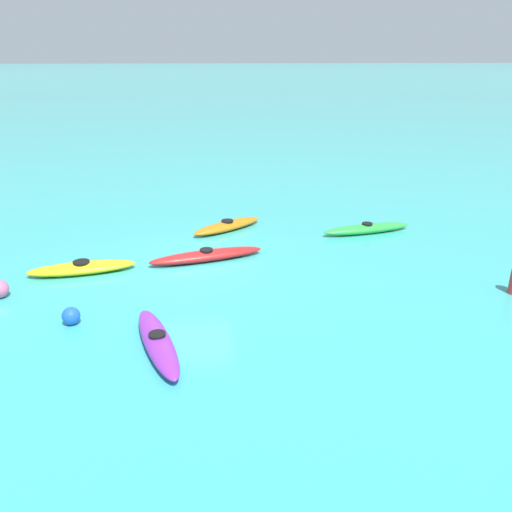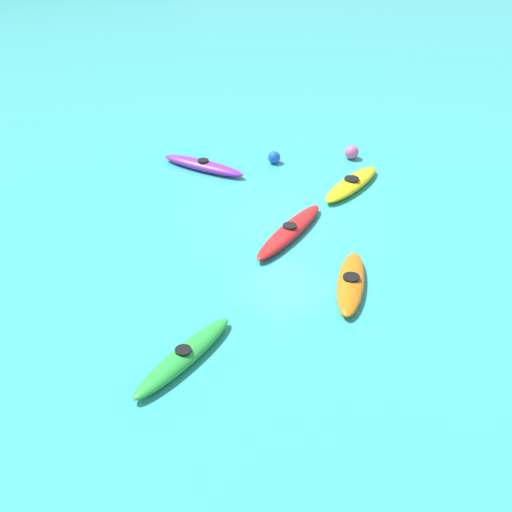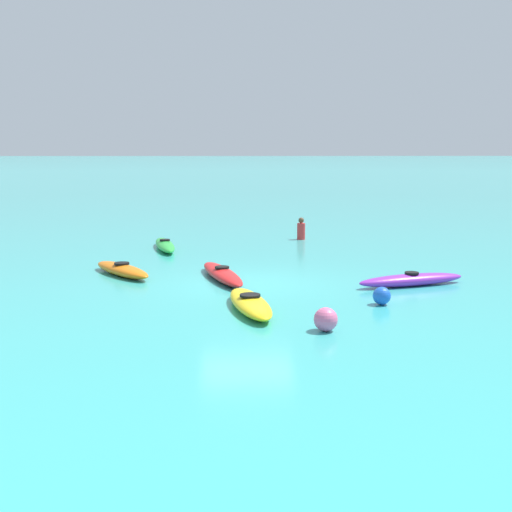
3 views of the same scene
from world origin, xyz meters
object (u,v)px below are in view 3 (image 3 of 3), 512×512
Objects in this scene: kayak_purple at (412,280)px; buoy_pink at (326,319)px; kayak_yellow at (250,303)px; person_near_shore at (301,230)px; kayak_green at (165,245)px; kayak_red at (222,274)px; buoy_blue at (382,296)px; kayak_orange at (122,270)px.

buoy_pink is (4.30, -2.91, 0.08)m from kayak_purple.
person_near_shore reaches higher than kayak_yellow.
kayak_red is at bearing 20.61° from kayak_green.
buoy_blue reaches higher than kayak_purple.
kayak_yellow is at bearing 10.56° from kayak_red.
kayak_yellow is (9.20, 2.78, 0.00)m from kayak_green.
kayak_red is at bearing -169.44° from kayak_yellow.
kayak_green is 6.01m from kayak_red.
buoy_pink is (1.78, 1.45, 0.08)m from kayak_yellow.
kayak_green is (-6.68, -7.14, -0.00)m from kayak_purple.
person_near_shore is at bearing -176.56° from buoy_blue.
kayak_yellow is 2.29m from buoy_pink.
buoy_blue reaches higher than kayak_green.
person_near_shore reaches higher than buoy_pink.
kayak_yellow is (2.53, -4.36, 0.00)m from kayak_purple.
kayak_red is 8.47× the size of buoy_blue.
person_near_shore is at bearing 159.25° from kayak_red.
person_near_shore is at bearing 175.96° from buoy_pink.
person_near_shore is at bearing -167.94° from kayak_purple.
kayak_orange is 0.87× the size of kayak_purple.
kayak_purple is 1.01× the size of kayak_yellow.
person_near_shore is at bearing 115.50° from kayak_green.
buoy_pink is (2.20, -1.63, 0.03)m from buoy_blue.
kayak_green is 11.77m from buoy_pink.
buoy_pink is at bearing 21.58° from kayak_red.
kayak_green is at bearing -163.18° from kayak_yellow.
kayak_green is at bearing -64.50° from person_near_shore.
buoy_blue is (3.90, 6.62, 0.05)m from kayak_orange.
kayak_yellow is 3.52× the size of person_near_shore.
kayak_purple is at bearing 120.12° from kayak_yellow.
kayak_orange is at bearing -38.96° from person_near_shore.
buoy_blue is 2.73m from buoy_pink.
kayak_green is 3.78× the size of person_near_shore.
person_near_shore is at bearing 141.04° from kayak_orange.
person_near_shore reaches higher than buoy_blue.
kayak_purple is 0.94× the size of kayak_green.
kayak_yellow is 6.43× the size of buoy_pink.
kayak_green is at bearing -146.29° from buoy_blue.
kayak_red is 8.66m from person_near_shore.
kayak_orange is 2.97m from kayak_red.
kayak_purple is 3.57× the size of person_near_shore.
kayak_orange is 6.45× the size of buoy_blue.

